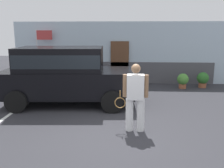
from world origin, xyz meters
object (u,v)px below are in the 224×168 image
at_px(potted_plant_by_porch, 183,80).
at_px(flag_pole, 41,46).
at_px(tennis_player_man, 135,97).
at_px(potted_plant_secondary, 203,79).
at_px(parked_suv, 65,73).

distance_m(potted_plant_by_porch, flag_pole, 7.03).
height_order(tennis_player_man, potted_plant_secondary, tennis_player_man).
xyz_separation_m(parked_suv, potted_plant_secondary, (5.71, 3.12, -0.75)).
bearing_deg(parked_suv, potted_plant_secondary, 25.11).
bearing_deg(tennis_player_man, flag_pole, -50.18).
height_order(potted_plant_by_porch, flag_pole, flag_pole).
relative_size(tennis_player_man, flag_pole, 0.67).
distance_m(tennis_player_man, flag_pole, 7.53).
height_order(parked_suv, tennis_player_man, parked_suv).
xyz_separation_m(potted_plant_by_porch, potted_plant_secondary, (0.97, 0.24, 0.02)).
bearing_deg(potted_plant_by_porch, potted_plant_secondary, 13.97).
bearing_deg(tennis_player_man, potted_plant_secondary, -118.40).
bearing_deg(parked_suv, tennis_player_man, -47.56).
bearing_deg(potted_plant_secondary, parked_suv, -151.38).
distance_m(potted_plant_secondary, flag_pole, 7.95).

